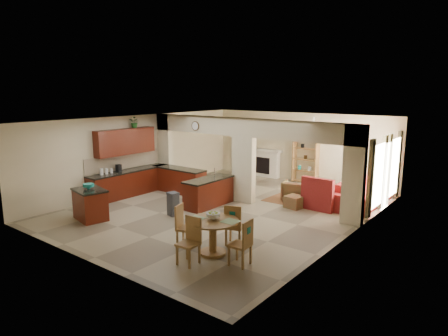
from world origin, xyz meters
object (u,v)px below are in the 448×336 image
Objects in this scene: dining_table at (213,232)px; kitchen_island at (90,204)px; armchair at (294,191)px; sofa at (363,193)px.

kitchen_island is at bearing -176.66° from dining_table.
kitchen_island is 1.52× the size of armchair.
kitchen_island reaches higher than armchair.
armchair is at bearing 115.38° from sofa.
dining_table is (4.38, 0.26, 0.08)m from kitchen_island.
dining_table reaches higher than armchair.
sofa is 3.66× the size of armchair.
dining_table is 6.20m from sofa.
armchair is at bearing 97.17° from dining_table.
kitchen_island is 6.53m from armchair.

